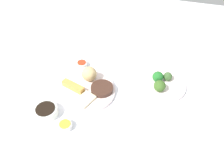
{
  "coord_description": "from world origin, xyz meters",
  "views": [
    {
      "loc": [
        0.25,
        -0.6,
        0.74
      ],
      "look_at": [
        0.06,
        0.04,
        0.06
      ],
      "focal_mm": 34.08,
      "sensor_mm": 36.0,
      "label": 1
    }
  ],
  "objects_px": {
    "main_plate": "(88,90)",
    "soy_sauce_bowl": "(46,112)",
    "sauce_ramekin_hot_mustard": "(65,126)",
    "sauce_ramekin_sweet_and_sour": "(82,64)",
    "broccoli_plate": "(161,84)"
  },
  "relations": [
    {
      "from": "main_plate",
      "to": "soy_sauce_bowl",
      "type": "height_order",
      "value": "soy_sauce_bowl"
    },
    {
      "from": "sauce_ramekin_hot_mustard",
      "to": "sauce_ramekin_sweet_and_sour",
      "type": "xyz_separation_m",
      "value": [
        -0.08,
        0.36,
        0.0
      ]
    },
    {
      "from": "main_plate",
      "to": "soy_sauce_bowl",
      "type": "xyz_separation_m",
      "value": [
        -0.12,
        -0.17,
        0.01
      ]
    },
    {
      "from": "broccoli_plate",
      "to": "sauce_ramekin_sweet_and_sour",
      "type": "height_order",
      "value": "sauce_ramekin_sweet_and_sour"
    },
    {
      "from": "broccoli_plate",
      "to": "sauce_ramekin_hot_mustard",
      "type": "bearing_deg",
      "value": -134.2
    },
    {
      "from": "soy_sauce_bowl",
      "to": "sauce_ramekin_sweet_and_sour",
      "type": "height_order",
      "value": "soy_sauce_bowl"
    },
    {
      "from": "broccoli_plate",
      "to": "sauce_ramekin_sweet_and_sour",
      "type": "bearing_deg",
      "value": 176.56
    },
    {
      "from": "soy_sauce_bowl",
      "to": "sauce_ramekin_hot_mustard",
      "type": "xyz_separation_m",
      "value": [
        0.1,
        -0.04,
        -0.01
      ]
    },
    {
      "from": "main_plate",
      "to": "sauce_ramekin_hot_mustard",
      "type": "xyz_separation_m",
      "value": [
        -0.02,
        -0.21,
        0.0
      ]
    },
    {
      "from": "sauce_ramekin_sweet_and_sour",
      "to": "broccoli_plate",
      "type": "bearing_deg",
      "value": -3.44
    },
    {
      "from": "broccoli_plate",
      "to": "soy_sauce_bowl",
      "type": "distance_m",
      "value": 0.53
    },
    {
      "from": "broccoli_plate",
      "to": "sauce_ramekin_sweet_and_sour",
      "type": "distance_m",
      "value": 0.41
    },
    {
      "from": "main_plate",
      "to": "sauce_ramekin_hot_mustard",
      "type": "bearing_deg",
      "value": -94.49
    },
    {
      "from": "main_plate",
      "to": "soy_sauce_bowl",
      "type": "relative_size",
      "value": 2.64
    },
    {
      "from": "main_plate",
      "to": "sauce_ramekin_hot_mustard",
      "type": "relative_size",
      "value": 4.74
    }
  ]
}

